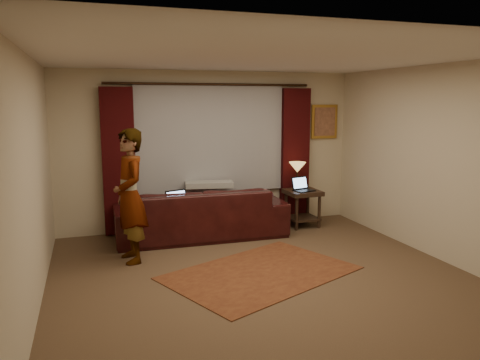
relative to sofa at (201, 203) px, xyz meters
name	(u,v)px	position (x,y,z in m)	size (l,w,h in m)	color
floor	(263,277)	(0.31, -1.93, -0.54)	(5.00, 5.00, 0.01)	brown
ceiling	(265,57)	(0.31, -1.93, 2.07)	(5.00, 5.00, 0.02)	silver
wall_back	(210,150)	(0.31, 0.57, 0.77)	(5.00, 0.02, 2.60)	beige
wall_front	(397,224)	(0.31, -4.43, 0.77)	(5.00, 0.02, 2.60)	beige
wall_left	(32,183)	(-2.19, -1.93, 0.77)	(0.02, 5.00, 2.60)	beige
wall_right	(439,163)	(2.81, -1.93, 0.77)	(0.02, 5.00, 2.60)	beige
sheer_curtain	(211,139)	(0.31, 0.51, 0.97)	(2.50, 0.05, 1.80)	#97979F
drape_left	(119,162)	(-1.19, 0.46, 0.65)	(0.50, 0.14, 2.30)	black
drape_right	(295,155)	(1.81, 0.46, 0.65)	(0.50, 0.14, 2.30)	black
curtain_rod	(211,84)	(0.31, 0.46, 1.85)	(0.04, 0.04, 3.40)	black
picture_frame	(324,122)	(2.41, 0.54, 1.22)	(0.50, 0.04, 0.60)	#B2802F
sofa	(201,203)	(0.00, 0.00, 0.00)	(2.64, 1.14, 1.06)	black
throw_blanket	(209,167)	(0.21, 0.27, 0.53)	(0.77, 0.31, 0.09)	#9D9B96
clothing_pile	(259,195)	(0.91, -0.17, 0.10)	(0.48, 0.37, 0.20)	brown
laptop_sofa	(181,200)	(-0.36, -0.24, 0.13)	(0.35, 0.38, 0.25)	black
area_rug	(261,273)	(0.33, -1.81, -0.53)	(2.24, 1.49, 0.01)	brown
end_table	(302,208)	(1.79, 0.05, -0.22)	(0.54, 0.54, 0.63)	black
tiffany_lamp	(297,176)	(1.74, 0.18, 0.33)	(0.29, 0.29, 0.46)	#A09B48
laptop_table	(304,184)	(1.77, -0.02, 0.21)	(0.32, 0.35, 0.23)	black
person	(130,196)	(-1.14, -0.84, 0.35)	(0.52, 0.52, 1.77)	#9D9B96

